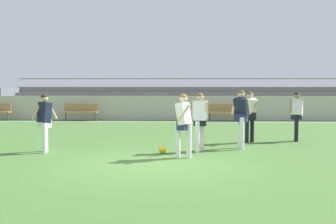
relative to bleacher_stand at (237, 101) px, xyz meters
name	(u,v)px	position (x,y,z in m)	size (l,w,h in m)	color
ground_plane	(150,165)	(-3.84, -15.57, -0.96)	(160.00, 160.00, 0.00)	#477033
field_line_sideline	(169,122)	(-3.84, -3.55, -0.96)	(44.00, 0.12, 0.01)	white
sideline_wall	(170,108)	(-3.84, -2.28, -0.32)	(48.00, 0.16, 1.29)	#BCB7AD
bleacher_stand	(237,101)	(0.00, 0.00, 0.00)	(27.11, 3.35, 2.30)	#897051
bench_far_left	(81,110)	(-8.53, -2.92, -0.41)	(1.80, 0.40, 0.90)	#99754C
bench_near_wall_gap	(225,111)	(-0.98, -2.92, -0.41)	(1.80, 0.40, 0.90)	#99754C
player_white_overlapping	(183,120)	(-3.06, -14.55, 0.02)	(0.45, 0.64, 1.65)	white
player_white_dropping_back	(200,117)	(-2.61, -13.48, 0.02)	(0.45, 0.51, 1.66)	white
player_dark_wide_right	(45,118)	(-6.93, -13.75, 0.00)	(0.68, 0.46, 1.62)	white
player_white_deep_cover	(250,112)	(-0.92, -11.43, 0.03)	(0.48, 0.65, 1.66)	black
player_white_pressing_high	(297,112)	(0.69, -11.02, 0.02)	(0.56, 0.51, 1.65)	black
player_dark_on_ball	(241,114)	(-1.38, -12.86, 0.07)	(0.63, 0.50, 1.73)	white
soccer_ball	(163,149)	(-3.64, -13.84, -0.85)	(0.22, 0.22, 0.22)	yellow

